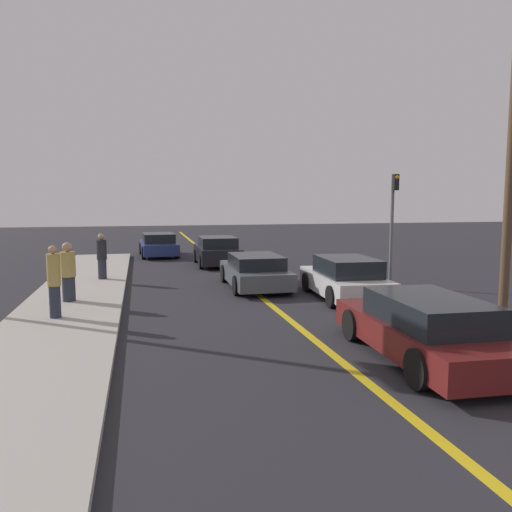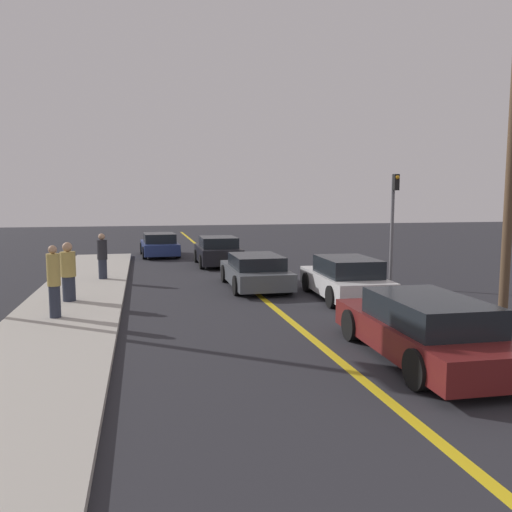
# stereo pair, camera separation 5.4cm
# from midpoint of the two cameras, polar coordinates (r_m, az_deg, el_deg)

# --- Properties ---
(road_center_line) EXTENTS (0.20, 60.00, 0.01)m
(road_center_line) POSITION_cam_midpoint_polar(r_m,az_deg,el_deg) (18.15, -1.32, -3.26)
(road_center_line) COLOR gold
(road_center_line) RESTS_ON ground_plane
(sidewalk_left) EXTENTS (2.78, 28.25, 0.15)m
(sidewalk_left) POSITION_cam_midpoint_polar(r_m,az_deg,el_deg) (14.10, -20.94, -6.24)
(sidewalk_left) COLOR #ADA89E
(sidewalk_left) RESTS_ON ground_plane
(car_near_right_lane) EXTENTS (2.04, 4.75, 1.26)m
(car_near_right_lane) POSITION_cam_midpoint_polar(r_m,az_deg,el_deg) (10.16, 18.47, -7.86)
(car_near_right_lane) COLOR maroon
(car_near_right_lane) RESTS_ON ground_plane
(car_ahead_center) EXTENTS (2.04, 4.23, 1.30)m
(car_ahead_center) POSITION_cam_midpoint_polar(r_m,az_deg,el_deg) (15.74, 10.06, -2.57)
(car_ahead_center) COLOR silver
(car_ahead_center) RESTS_ON ground_plane
(car_far_distant) EXTENTS (1.99, 4.29, 1.17)m
(car_far_distant) POSITION_cam_midpoint_polar(r_m,az_deg,el_deg) (17.40, -0.21, -1.76)
(car_far_distant) COLOR #4C5156
(car_far_distant) RESTS_ON ground_plane
(car_parked_left_lot) EXTENTS (1.99, 3.91, 1.34)m
(car_parked_left_lot) POSITION_cam_midpoint_polar(r_m,az_deg,el_deg) (23.40, -4.53, 0.53)
(car_parked_left_lot) COLOR black
(car_parked_left_lot) RESTS_ON ground_plane
(car_oncoming_far) EXTENTS (2.09, 4.13, 1.26)m
(car_oncoming_far) POSITION_cam_midpoint_polar(r_m,az_deg,el_deg) (27.55, -11.13, 1.24)
(car_oncoming_far) COLOR navy
(car_oncoming_far) RESTS_ON ground_plane
(pedestrian_mid_group) EXTENTS (0.32, 0.32, 1.81)m
(pedestrian_mid_group) POSITION_cam_midpoint_polar(r_m,az_deg,el_deg) (13.31, -22.19, -2.70)
(pedestrian_mid_group) COLOR #282D3D
(pedestrian_mid_group) RESTS_ON sidewalk_left
(pedestrian_far_standing) EXTENTS (0.43, 0.43, 1.71)m
(pedestrian_far_standing) POSITION_cam_midpoint_polar(r_m,az_deg,el_deg) (15.35, -20.77, -1.74)
(pedestrian_far_standing) COLOR #282D3D
(pedestrian_far_standing) RESTS_ON sidewalk_left
(pedestrian_by_sign) EXTENTS (0.36, 0.36, 1.68)m
(pedestrian_by_sign) POSITION_cam_midpoint_polar(r_m,az_deg,el_deg) (19.26, -17.29, -0.03)
(pedestrian_by_sign) COLOR #282D3D
(pedestrian_by_sign) RESTS_ON sidewalk_left
(traffic_light) EXTENTS (0.18, 0.40, 3.93)m
(traffic_light) POSITION_cam_midpoint_polar(r_m,az_deg,el_deg) (17.99, 15.26, 4.18)
(traffic_light) COLOR slate
(traffic_light) RESTS_ON ground_plane
(utility_pole) EXTENTS (0.24, 0.24, 7.30)m
(utility_pole) POSITION_cam_midpoint_polar(r_m,az_deg,el_deg) (14.47, 26.96, 8.07)
(utility_pole) COLOR brown
(utility_pole) RESTS_ON ground_plane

